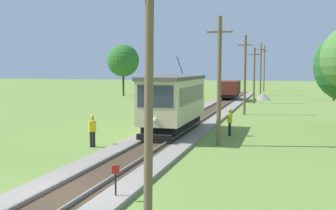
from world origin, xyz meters
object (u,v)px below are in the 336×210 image
object	(u,v)px
gravel_pile	(263,96)
tree_left_far	(335,59)
utility_pole_near_tram	(219,80)
utility_pole_foreground	(149,91)
utility_pole_far	(254,75)
red_tram	(174,101)
trackside_signal_marker	(116,181)
utility_pole_mid	(245,74)
tree_left_near	(123,61)
freight_car	(229,89)
utility_pole_distant	(261,69)
track_worker	(92,129)
second_worker	(230,121)
utility_pole_horizon	(264,68)

from	to	relation	value
gravel_pile	tree_left_far	distance (m)	10.50
utility_pole_near_tram	gravel_pile	bearing A→B (deg)	88.65
utility_pole_foreground	utility_pole_far	xyz separation A→B (m)	(0.00, 40.86, -0.24)
utility_pole_near_tram	utility_pole_far	size ratio (longest dim) A/B	1.06
red_tram	utility_pole_foreground	world-z (taller)	utility_pole_foreground
utility_pole_far	trackside_signal_marker	distance (m)	39.13
utility_pole_mid	tree_left_far	bearing A→B (deg)	63.08
red_tram	tree_left_near	xyz separation A→B (m)	(-17.13, 33.77, 3.29)
trackside_signal_marker	gravel_pile	distance (m)	44.82
trackside_signal_marker	utility_pole_foreground	bearing A→B (deg)	-46.36
freight_car	utility_pole_near_tram	world-z (taller)	utility_pole_near_tram
utility_pole_mid	tree_left_near	xyz separation A→B (m)	(-20.53, 20.92, 1.72)
utility_pole_near_tram	utility_pole_distant	world-z (taller)	utility_pole_distant
utility_pole_distant	utility_pole_mid	bearing A→B (deg)	-90.00
gravel_pile	utility_pole_foreground	bearing A→B (deg)	-90.99
utility_pole_far	utility_pole_distant	size ratio (longest dim) A/B	0.83
track_worker	tree_left_near	size ratio (longest dim) A/B	0.22
red_tram	tree_left_near	world-z (taller)	tree_left_near
utility_pole_foreground	second_worker	world-z (taller)	utility_pole_foreground
track_worker	tree_left_near	world-z (taller)	tree_left_near
utility_pole_near_tram	utility_pole_horizon	size ratio (longest dim) A/B	0.85
utility_pole_horizon	trackside_signal_marker	bearing A→B (deg)	-91.55
freight_car	utility_pole_foreground	distance (m)	44.19
utility_pole_distant	trackside_signal_marker	distance (m)	53.92
utility_pole_mid	utility_pole_horizon	world-z (taller)	utility_pole_horizon
utility_pole_distant	gravel_pile	distance (m)	9.79
utility_pole_near_tram	gravel_pile	world-z (taller)	utility_pole_near_tram
second_worker	tree_left_far	xyz separation A→B (m)	(9.75, 31.95, 4.55)
trackside_signal_marker	track_worker	size ratio (longest dim) A/B	0.66
red_tram	tree_left_far	size ratio (longest dim) A/B	1.04
utility_pole_far	trackside_signal_marker	bearing A→B (deg)	-92.62
utility_pole_near_tram	trackside_signal_marker	xyz separation A→B (m)	(-1.78, -10.50, -3.02)
utility_pole_far	tree_left_near	size ratio (longest dim) A/B	0.85
utility_pole_near_tram	utility_pole_mid	bearing A→B (deg)	90.00
trackside_signal_marker	tree_left_far	world-z (taller)	tree_left_far
utility_pole_near_tram	utility_pole_distant	distance (m)	43.27
gravel_pile	track_worker	size ratio (longest dim) A/B	1.33
utility_pole_far	tree_left_near	distance (m)	22.21
freight_car	second_worker	size ratio (longest dim) A/B	2.91
red_tram	utility_pole_far	world-z (taller)	utility_pole_far
red_tram	utility_pole_far	size ratio (longest dim) A/B	1.26
tree_left_near	utility_pole_foreground	bearing A→B (deg)	-67.30
freight_car	utility_pole_far	world-z (taller)	utility_pole_far
utility_pole_far	utility_pole_horizon	xyz separation A→B (m)	(-0.00, 26.69, 0.83)
gravel_pile	tree_left_far	xyz separation A→B (m)	(9.14, 1.15, 5.04)
utility_pole_foreground	utility_pole_horizon	distance (m)	67.55
utility_pole_distant	track_worker	bearing A→B (deg)	-98.23
utility_pole_horizon	track_worker	xyz separation A→B (m)	(-6.60, -57.57, -3.35)
utility_pole_mid	tree_left_far	size ratio (longest dim) A/B	0.89
tree_left_far	second_worker	bearing A→B (deg)	-106.98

